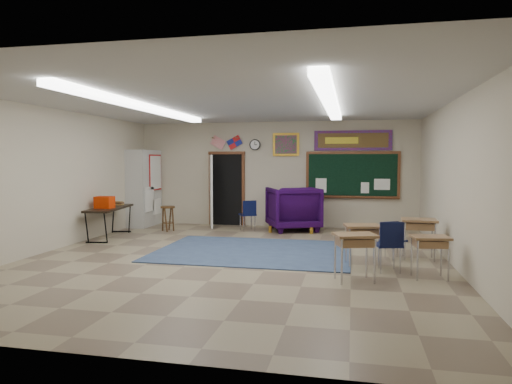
% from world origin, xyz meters
% --- Properties ---
extents(floor, '(9.00, 9.00, 0.00)m').
position_xyz_m(floor, '(0.00, 0.00, 0.00)').
color(floor, gray).
rests_on(floor, ground).
extents(back_wall, '(8.00, 0.04, 3.00)m').
position_xyz_m(back_wall, '(0.00, 4.50, 1.50)').
color(back_wall, '#B1A88F').
rests_on(back_wall, floor).
extents(front_wall, '(8.00, 0.04, 3.00)m').
position_xyz_m(front_wall, '(0.00, -4.50, 1.50)').
color(front_wall, '#B1A88F').
rests_on(front_wall, floor).
extents(left_wall, '(0.04, 9.00, 3.00)m').
position_xyz_m(left_wall, '(-4.00, 0.00, 1.50)').
color(left_wall, '#B1A88F').
rests_on(left_wall, floor).
extents(right_wall, '(0.04, 9.00, 3.00)m').
position_xyz_m(right_wall, '(4.00, 0.00, 1.50)').
color(right_wall, '#B1A88F').
rests_on(right_wall, floor).
extents(ceiling, '(8.00, 9.00, 0.04)m').
position_xyz_m(ceiling, '(0.00, 0.00, 3.00)').
color(ceiling, '#BCBCB8').
rests_on(ceiling, back_wall).
extents(area_rug, '(4.00, 3.00, 0.02)m').
position_xyz_m(area_rug, '(0.20, 0.80, 0.01)').
color(area_rug, '#394D6C').
rests_on(area_rug, floor).
extents(fluorescent_strips, '(3.86, 6.00, 0.10)m').
position_xyz_m(fluorescent_strips, '(0.00, 0.00, 2.94)').
color(fluorescent_strips, white).
rests_on(fluorescent_strips, ceiling).
extents(doorway, '(1.10, 0.89, 2.16)m').
position_xyz_m(doorway, '(-1.50, 4.35, 1.06)').
color(doorway, black).
rests_on(doorway, back_wall).
extents(chalkboard, '(2.55, 0.14, 1.30)m').
position_xyz_m(chalkboard, '(2.20, 4.46, 1.46)').
color(chalkboard, brown).
rests_on(chalkboard, back_wall).
extents(bulletin_board, '(2.10, 0.05, 0.55)m').
position_xyz_m(bulletin_board, '(2.20, 4.47, 2.45)').
color(bulletin_board, maroon).
rests_on(bulletin_board, back_wall).
extents(framed_art_print, '(0.75, 0.05, 0.65)m').
position_xyz_m(framed_art_print, '(0.35, 4.47, 2.35)').
color(framed_art_print, '#B08022').
rests_on(framed_art_print, back_wall).
extents(wall_clock, '(0.32, 0.05, 0.32)m').
position_xyz_m(wall_clock, '(-0.55, 4.47, 2.35)').
color(wall_clock, black).
rests_on(wall_clock, back_wall).
extents(wall_flags, '(1.16, 0.06, 0.70)m').
position_xyz_m(wall_flags, '(-1.40, 4.44, 2.48)').
color(wall_flags, red).
rests_on(wall_flags, back_wall).
extents(storage_cabinet, '(0.59, 1.25, 2.20)m').
position_xyz_m(storage_cabinet, '(-3.71, 3.85, 1.10)').
color(storage_cabinet, '#B6B6B1').
rests_on(storage_cabinet, floor).
extents(wingback_armchair, '(1.69, 1.71, 1.20)m').
position_xyz_m(wingback_armchair, '(0.64, 3.85, 0.60)').
color(wingback_armchair, black).
rests_on(wingback_armchair, floor).
extents(student_chair_reading, '(0.57, 0.57, 0.83)m').
position_xyz_m(student_chair_reading, '(-0.56, 3.53, 0.42)').
color(student_chair_reading, black).
rests_on(student_chair_reading, floor).
extents(student_chair_desk_a, '(0.53, 0.53, 0.88)m').
position_xyz_m(student_chair_desk_a, '(2.82, -0.40, 0.44)').
color(student_chair_desk_a, black).
rests_on(student_chair_desk_a, floor).
extents(student_chair_desk_b, '(0.48, 0.48, 0.71)m').
position_xyz_m(student_chair_desk_b, '(3.03, 0.64, 0.36)').
color(student_chair_desk_b, black).
rests_on(student_chair_desk_b, floor).
extents(student_desk_front_left, '(0.70, 0.57, 0.75)m').
position_xyz_m(student_desk_front_left, '(2.40, -0.06, 0.42)').
color(student_desk_front_left, olive).
rests_on(student_desk_front_left, floor).
extents(student_desk_front_right, '(0.67, 0.51, 0.78)m').
position_xyz_m(student_desk_front_right, '(3.47, 0.74, 0.44)').
color(student_desk_front_right, olive).
rests_on(student_desk_front_right, floor).
extents(student_desk_back_left, '(0.74, 0.64, 0.75)m').
position_xyz_m(student_desk_back_left, '(2.26, -1.17, 0.42)').
color(student_desk_back_left, olive).
rests_on(student_desk_back_left, floor).
extents(student_desk_back_right, '(0.63, 0.51, 0.69)m').
position_xyz_m(student_desk_back_right, '(3.45, -0.74, 0.39)').
color(student_desk_back_right, olive).
rests_on(student_desk_back_right, floor).
extents(folding_table, '(0.86, 1.89, 1.04)m').
position_xyz_m(folding_table, '(-3.65, 1.76, 0.41)').
color(folding_table, black).
rests_on(folding_table, floor).
extents(wooden_stool, '(0.38, 0.38, 0.67)m').
position_xyz_m(wooden_stool, '(-2.64, 3.02, 0.35)').
color(wooden_stool, '#543419').
rests_on(wooden_stool, floor).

